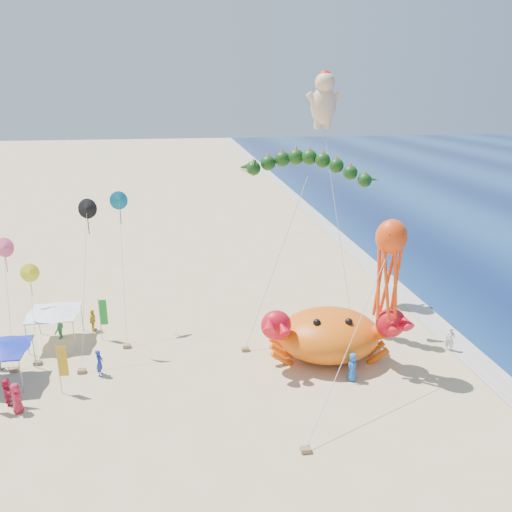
{
  "coord_description": "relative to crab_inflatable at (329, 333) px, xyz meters",
  "views": [
    {
      "loc": [
        -6.78,
        -28.88,
        16.93
      ],
      "look_at": [
        -2.0,
        2.0,
        6.5
      ],
      "focal_mm": 35.0,
      "sensor_mm": 36.0,
      "label": 1
    }
  ],
  "objects": [
    {
      "name": "dragon_kite",
      "position": [
        -0.56,
        5.31,
        9.87
      ],
      "size": [
        9.68,
        6.32,
        12.68
      ],
      "color": "#10360E",
      "rests_on": "ground"
    },
    {
      "name": "foam_strip",
      "position": [
        9.53,
        0.57,
        -1.76
      ],
      "size": [
        320.0,
        320.0,
        0.0
      ],
      "primitive_type": "plane",
      "color": "silver",
      "rests_on": "ground"
    },
    {
      "name": "beachgoers",
      "position": [
        -14.25,
        0.61,
        -0.9
      ],
      "size": [
        30.58,
        10.52,
        1.81
      ],
      "color": "silver",
      "rests_on": "ground"
    },
    {
      "name": "canopy_white",
      "position": [
        -18.31,
        5.0,
        0.68
      ],
      "size": [
        3.6,
        3.6,
        2.71
      ],
      "color": "gray",
      "rests_on": "ground"
    },
    {
      "name": "crab_inflatable",
      "position": [
        0.0,
        0.0,
        0.0
      ],
      "size": [
        9.13,
        6.27,
        4.0
      ],
      "color": "#EE5E0C",
      "rests_on": "ground"
    },
    {
      "name": "small_kites",
      "position": [
        -17.9,
        3.77,
        4.96
      ],
      "size": [
        8.66,
        11.82,
        10.42
      ],
      "color": "yellow",
      "rests_on": "ground"
    },
    {
      "name": "octopus_kite",
      "position": [
        2.86,
        -1.82,
        5.42
      ],
      "size": [
        7.81,
        7.92,
        9.8
      ],
      "color": "#FD430D",
      "rests_on": "ground"
    },
    {
      "name": "cherub_kite",
      "position": [
        2.23,
        11.15,
        14.49
      ],
      "size": [
        2.21,
        7.79,
        18.37
      ],
      "color": "#F7C497",
      "rests_on": "ground"
    },
    {
      "name": "ground",
      "position": [
        -2.47,
        0.57,
        -1.76
      ],
      "size": [
        320.0,
        320.0,
        0.0
      ],
      "primitive_type": "plane",
      "color": "#D1B784",
      "rests_on": "ground"
    },
    {
      "name": "feather_flags",
      "position": [
        -18.74,
        0.97,
        0.25
      ],
      "size": [
        9.02,
        7.69,
        3.2
      ],
      "color": "gray",
      "rests_on": "ground"
    }
  ]
}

